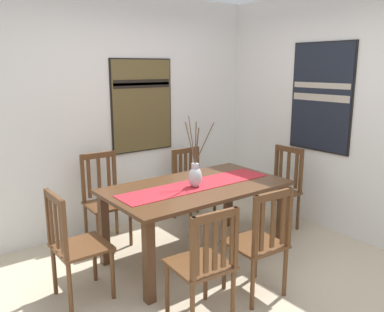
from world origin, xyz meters
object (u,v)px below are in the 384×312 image
chair_1 (105,199)px  painting_on_side_wall (321,97)px  dining_table (197,195)px  chair_3 (204,263)px  centerpiece_vase (195,175)px  chair_4 (75,245)px  painting_on_back_wall (142,105)px  chair_2 (192,182)px  chair_5 (280,188)px  chair_0 (260,242)px

chair_1 → painting_on_side_wall: (2.23, -1.07, 1.04)m
dining_table → chair_3: bearing=-124.9°
centerpiece_vase → painting_on_side_wall: painting_on_side_wall is taller
chair_4 → centerpiece_vase: bearing=-2.1°
painting_on_side_wall → chair_4: bearing=176.2°
chair_1 → painting_on_back_wall: painting_on_back_wall is taller
painting_on_back_wall → painting_on_side_wall: 2.09m
chair_2 → painting_on_side_wall: 1.84m
chair_1 → chair_5: (1.82, -0.88, -0.00)m
dining_table → painting_on_side_wall: (1.65, -0.20, 0.89)m
centerpiece_vase → painting_on_side_wall: (1.71, -0.15, 0.66)m
chair_4 → painting_on_back_wall: painting_on_back_wall is taller
centerpiece_vase → chair_5: size_ratio=0.71×
centerpiece_vase → chair_5: bearing=1.7°
painting_on_back_wall → painting_on_side_wall: bearing=-42.5°
painting_on_back_wall → chair_3: bearing=-109.3°
chair_1 → chair_2: 1.17m
chair_0 → chair_4: (-1.22, 0.88, -0.00)m
chair_0 → chair_1: (-0.55, 1.75, 0.01)m
centerpiece_vase → chair_3: 1.08m
dining_table → chair_1: 1.06m
chair_0 → chair_5: bearing=34.5°
chair_2 → painting_on_back_wall: size_ratio=0.80×
painting_on_side_wall → chair_0: bearing=-157.8°
chair_4 → chair_0: bearing=-35.6°
chair_1 → chair_4: chair_1 is taller
chair_0 → chair_5: 1.54m
chair_0 → chair_5: size_ratio=0.98×
dining_table → painting_on_side_wall: painting_on_side_wall is taller
centerpiece_vase → painting_on_back_wall: bearing=82.3°
chair_1 → centerpiece_vase: bearing=-60.5°
chair_4 → chair_5: size_ratio=0.97×
chair_0 → chair_4: chair_0 is taller
chair_5 → painting_on_back_wall: 1.91m
dining_table → painting_on_back_wall: (0.12, 1.21, 0.78)m
chair_2 → painting_on_side_wall: (1.06, -1.06, 1.06)m
dining_table → chair_2: 1.06m
centerpiece_vase → painting_on_back_wall: (0.17, 1.26, 0.55)m
chair_5 → chair_1: bearing=154.1°
painting_on_back_wall → chair_2: bearing=-36.1°
chair_0 → chair_1: bearing=107.3°
chair_5 → painting_on_back_wall: (-1.12, 1.22, 0.94)m
chair_2 → chair_3: bearing=-124.8°
chair_3 → painting_on_side_wall: 2.60m
chair_2 → centerpiece_vase: bearing=-125.5°
chair_1 → chair_2: bearing=-0.4°
painting_on_back_wall → chair_1: bearing=-153.7°
dining_table → chair_4: bearing=-179.9°
chair_3 → painting_on_back_wall: bearing=70.7°
centerpiece_vase → chair_4: centerpiece_vase is taller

